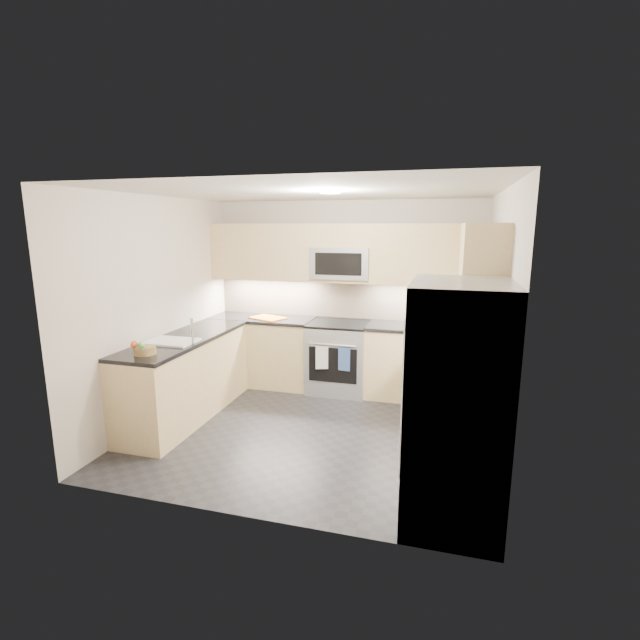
{
  "coord_description": "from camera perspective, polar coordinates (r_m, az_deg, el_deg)",
  "views": [
    {
      "loc": [
        1.35,
        -4.49,
        2.18
      ],
      "look_at": [
        0.0,
        0.35,
        1.15
      ],
      "focal_mm": 26.0,
      "sensor_mm": 36.0,
      "label": 1
    }
  ],
  "objects": [
    {
      "name": "upper_cab_right",
      "position": [
        4.78,
        18.98,
        6.71
      ],
      "size": [
        0.35,
        1.95,
        0.75
      ],
      "primitive_type": "cube",
      "color": "#DCC184",
      "rests_on": "wall_right"
    },
    {
      "name": "fruit_apple",
      "position": [
        4.81,
        -21.9,
        -2.79
      ],
      "size": [
        0.06,
        0.06,
        0.06
      ],
      "primitive_type": "sphere",
      "color": "#A9132F",
      "rests_on": "fruit_basket"
    },
    {
      "name": "base_cab_right",
      "position": [
        4.95,
        16.54,
        -9.36
      ],
      "size": [
        0.6,
        1.7,
        0.9
      ],
      "primitive_type": "cube",
      "color": "#DCC184",
      "rests_on": "floor"
    },
    {
      "name": "dish_towel_check",
      "position": [
        5.82,
        0.23,
        -4.65
      ],
      "size": [
        0.15,
        0.06,
        0.29
      ],
      "primitive_type": "cube",
      "rotation": [
        0.0,
        0.0,
        0.3
      ],
      "color": "silver",
      "rests_on": "oven_handle"
    },
    {
      "name": "range_cooktop",
      "position": [
        6.05,
        2.35,
        -0.48
      ],
      "size": [
        0.76,
        0.65,
        0.03
      ],
      "primitive_type": "cube",
      "color": "black",
      "rests_on": "gas_range"
    },
    {
      "name": "sink_basin",
      "position": [
        5.27,
        -17.78,
        -3.26
      ],
      "size": [
        0.52,
        0.38,
        0.16
      ],
      "primitive_type": "cube",
      "color": "white",
      "rests_on": "base_cab_peninsula"
    },
    {
      "name": "faucet",
      "position": [
        5.08,
        -15.46,
        -1.33
      ],
      "size": [
        0.03,
        0.03,
        0.28
      ],
      "primitive_type": "cylinder",
      "color": "silver",
      "rests_on": "countertop_peninsula"
    },
    {
      "name": "backsplash_back",
      "position": [
        6.31,
        3.04,
        2.6
      ],
      "size": [
        3.6,
        0.01,
        0.51
      ],
      "primitive_type": "cube",
      "color": "tan",
      "rests_on": "wall_back"
    },
    {
      "name": "floor",
      "position": [
        5.17,
        -1.07,
        -13.36
      ],
      "size": [
        3.6,
        3.2,
        0.0
      ],
      "primitive_type": "cube",
      "color": "#232328",
      "rests_on": "ground"
    },
    {
      "name": "fridge_handle_right",
      "position": [
        3.74,
        10.69,
        -7.86
      ],
      "size": [
        0.02,
        0.02,
        1.2
      ],
      "primitive_type": "cylinder",
      "color": "#B2B5BA",
      "rests_on": "refrigerator"
    },
    {
      "name": "fruit_pear",
      "position": [
        4.76,
        -21.14,
        -2.89
      ],
      "size": [
        0.07,
        0.07,
        0.07
      ],
      "primitive_type": "sphere",
      "color": "#67C152",
      "rests_on": "fruit_basket"
    },
    {
      "name": "fruit_orange",
      "position": [
        4.79,
        -21.96,
        -2.87
      ],
      "size": [
        0.06,
        0.06,
        0.06
      ],
      "primitive_type": "sphere",
      "color": "#DE4E18",
      "rests_on": "fruit_basket"
    },
    {
      "name": "refrigerator",
      "position": [
        3.58,
        16.4,
        -9.9
      ],
      "size": [
        0.7,
        0.9,
        1.8
      ],
      "primitive_type": "cube",
      "color": "#A0A2A8",
      "rests_on": "floor"
    },
    {
      "name": "wall_front",
      "position": [
        3.32,
        -9.1,
        -4.86
      ],
      "size": [
        3.6,
        0.02,
        2.5
      ],
      "primitive_type": "cube",
      "color": "beige",
      "rests_on": "floor"
    },
    {
      "name": "upper_cab_back",
      "position": [
        6.07,
        2.75,
        8.24
      ],
      "size": [
        3.6,
        0.35,
        0.75
      ],
      "primitive_type": "cube",
      "color": "#DCC184",
      "rests_on": "wall_back"
    },
    {
      "name": "countertop_right",
      "position": [
        4.81,
        16.87,
        -4.12
      ],
      "size": [
        0.63,
        1.7,
        0.04
      ],
      "primitive_type": "cube",
      "color": "black",
      "rests_on": "base_cab_right"
    },
    {
      "name": "cutting_board",
      "position": [
        6.32,
        -6.47,
        0.27
      ],
      "size": [
        0.53,
        0.46,
        0.01
      ],
      "primitive_type": "cube",
      "rotation": [
        0.0,
        0.0,
        -0.39
      ],
      "color": "#CB6013",
      "rests_on": "countertop_back_left"
    },
    {
      "name": "microwave",
      "position": [
        6.06,
        2.68,
        7.04
      ],
      "size": [
        0.76,
        0.4,
        0.4
      ],
      "primitive_type": "cube",
      "color": "#A0A3A8",
      "rests_on": "upper_cab_back"
    },
    {
      "name": "base_cab_back_left",
      "position": [
        6.51,
        -7.03,
        -3.89
      ],
      "size": [
        1.42,
        0.6,
        0.9
      ],
      "primitive_type": "cube",
      "color": "#DCC184",
      "rests_on": "floor"
    },
    {
      "name": "oven_door_glass",
      "position": [
        5.86,
        1.57,
        -5.58
      ],
      "size": [
        0.62,
        0.02,
        0.45
      ],
      "primitive_type": "cube",
      "color": "black",
      "rests_on": "gas_range"
    },
    {
      "name": "countertop_back_left",
      "position": [
        6.4,
        -7.13,
        0.17
      ],
      "size": [
        1.42,
        0.63,
        0.04
      ],
      "primitive_type": "cube",
      "color": "black",
      "rests_on": "base_cab_back_left"
    },
    {
      "name": "wall_back",
      "position": [
        6.3,
        3.05,
        3.1
      ],
      "size": [
        3.6,
        0.02,
        2.5
      ],
      "primitive_type": "cube",
      "color": "beige",
      "rests_on": "floor"
    },
    {
      "name": "fruit_basket",
      "position": [
        4.85,
        -20.75,
        -3.53
      ],
      "size": [
        0.25,
        0.25,
        0.08
      ],
      "primitive_type": "cylinder",
      "rotation": [
        0.0,
        0.0,
        -0.19
      ],
      "color": "olive",
      "rests_on": "countertop_peninsula"
    },
    {
      "name": "base_cab_peninsula",
      "position": [
        5.59,
        -16.1,
        -6.91
      ],
      "size": [
        0.6,
        2.0,
        0.9
      ],
      "primitive_type": "cube",
      "color": "#DCC184",
      "rests_on": "floor"
    },
    {
      "name": "base_cab_back_right",
      "position": [
        6.05,
        12.52,
        -5.31
      ],
      "size": [
        1.42,
        0.6,
        0.9
      ],
      "primitive_type": "cube",
      "color": "#DCC184",
      "rests_on": "floor"
    },
    {
      "name": "fridge_handle_left",
      "position": [
        3.4,
        10.14,
        -9.84
      ],
      "size": [
        0.02,
        0.02,
        1.2
      ],
      "primitive_type": "cylinder",
      "color": "#B2B5BA",
      "rests_on": "refrigerator"
    },
    {
      "name": "oven_handle",
      "position": [
        5.77,
        1.53,
        -3.08
      ],
      "size": [
        0.6,
        0.02,
        0.02
      ],
      "primitive_type": "cylinder",
      "rotation": [
        0.0,
        1.57,
        0.0
      ],
      "color": "#B2B5BA",
      "rests_on": "gas_range"
    },
    {
      "name": "wall_left",
      "position": [
        5.56,
        -19.2,
        1.31
      ],
      "size": [
        0.02,
        3.2,
        2.5
      ],
      "primitive_type": "cube",
      "color": "beige",
      "rests_on": "floor"
    },
    {
      "name": "countertop_peninsula",
      "position": [
        5.46,
        -16.38,
        -2.23
      ],
      "size": [
        0.63,
        2.0,
        0.04
      ],
      "primitive_type": "cube",
      "color": "black",
      "rests_on": "base_cab_peninsula"
    },
    {
      "name": "microwave_door",
      "position": [
        5.86,
        2.23,
        6.89
      ],
      "size": [
        0.6,
        0.01,
        0.28
      ],
      "primitive_type": "cube",
      "color": "black",
      "rests_on": "microwave"
    },
    {
      "name": "ceiling",
      "position": [
        4.69,
        -1.19,
        15.49
      ],
      "size": [
        3.6,
        3.2,
        0.02
      ],
      "primitive_type": "cube",
      "color": "beige",
      "rests_on": "wall_back"
    },
    {
      "name": "dish_towel_blue",
      "position": [
        5.76,
        2.99,
        -4.86
      ],
      "size": [
        0.15,
        0.03,
        0.29
      ],
      "primitive_type": "cube",
      "rotation": [
        0.0,
        0.0,
        -0.14
      ],
      "color": "#304C84",
      "rests_on": "oven_handle"
    },
    {
      "name": "backsplash_right",
      "position": [
        5.05,
        20.33,
        -0.38
      ],
      "size": [
        0.01,
        2.3,
        0.51
      ],
      "primitive_type": "cube",
      "color": "tan",
      "rests_on": "wall_right"
    },
    {
      "name": "utensil_bowl",
      "position": [
        5.77,
        14.5,
        -0.26
      ],
      "size": [
        0.39,
        0.39,
        0.18
      ],
      "primitive_type": "cylinder",
      "rotation": [
        0.0,
        0.0,
        0.24
      ],
      "color": "#6AB94F",
      "rests_on": "countertop_back_right"
    },
    {
      "name": "wall_right",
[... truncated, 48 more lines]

